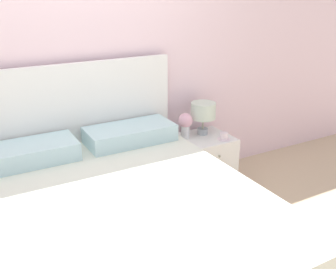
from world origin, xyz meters
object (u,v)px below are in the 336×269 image
flower_vase (186,123)px  teacup (224,137)px  nightstand (204,161)px  table_lamp (203,112)px  bed (120,228)px

flower_vase → teacup: bearing=-37.3°
flower_vase → nightstand: bearing=-23.9°
nightstand → table_lamp: bearing=75.5°
bed → table_lamp: bearing=34.4°
table_lamp → teacup: table_lamp is taller
nightstand → flower_vase: flower_vase is taller
flower_vase → teacup: (0.29, -0.22, -0.12)m
nightstand → bed: bearing=-147.8°
bed → flower_vase: (1.03, 0.84, 0.32)m
bed → teacup: size_ratio=17.91×
nightstand → table_lamp: 0.48m
nightstand → table_lamp: table_lamp is taller
bed → nightstand: 1.42m
nightstand → table_lamp: size_ratio=1.59×
bed → flower_vase: bed is taller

